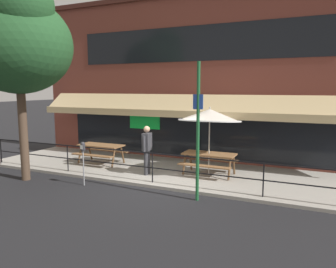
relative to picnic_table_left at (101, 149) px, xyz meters
The scene contains 11 objects.
ground_plane 3.64m from the picnic_table_left, 30.53° to the right, with size 120.00×120.00×0.00m, color black.
patio_deck 3.15m from the picnic_table_left, ahead, with size 15.00×4.00×0.10m, color #9E998E.
restaurant_building 4.79m from the picnic_table_left, 38.04° to the left, with size 15.00×1.60×6.98m.
patio_railing 3.43m from the picnic_table_left, 26.21° to the right, with size 13.84×0.04×0.97m.
picnic_table_left is the anchor object (origin of this frame).
picnic_table_centre 4.46m from the picnic_table_left, ahead, with size 1.80×1.42×0.76m.
patio_umbrella_centre 4.70m from the picnic_table_left, ahead, with size 2.14×2.14×2.38m.
pedestrian_walking 2.58m from the picnic_table_left, 16.15° to the right, with size 0.28×0.62×1.71m.
parking_meter_near 2.69m from the picnic_table_left, 66.13° to the right, with size 0.15×0.16×1.42m.
street_sign_pole 5.50m from the picnic_table_left, 25.02° to the right, with size 0.28×0.09×3.81m.
street_tree_curbside 4.93m from the picnic_table_left, 110.68° to the right, with size 3.62×3.26×6.53m.
Camera 1 is at (4.66, -8.79, 3.11)m, focal length 35.00 mm.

